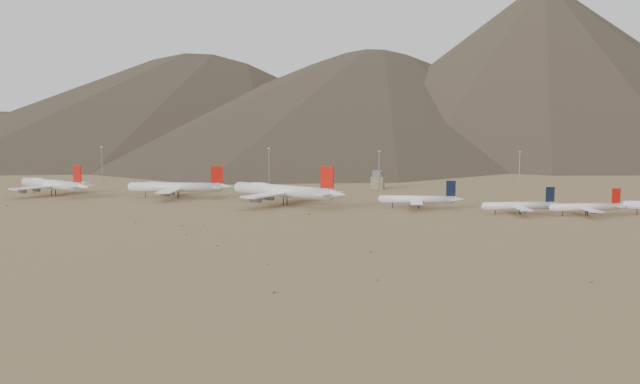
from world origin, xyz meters
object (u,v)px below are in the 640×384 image
(widebody_west, at_px, (52,184))
(widebody_centre, at_px, (177,187))
(narrowbody_a, at_px, (420,199))
(narrowbody_b, at_px, (521,206))
(widebody_east, at_px, (284,191))
(control_tower, at_px, (378,181))

(widebody_west, distance_m, widebody_centre, 79.44)
(narrowbody_a, height_order, narrowbody_b, narrowbody_a)
(widebody_centre, distance_m, widebody_east, 72.12)
(narrowbody_a, height_order, control_tower, narrowbody_a)
(widebody_west, xyz_separation_m, widebody_east, (149.98, -3.08, 0.98))
(widebody_west, height_order, narrowbody_a, widebody_west)
(widebody_centre, bearing_deg, widebody_west, 174.73)
(widebody_centre, relative_size, control_tower, 5.26)
(widebody_west, height_order, control_tower, widebody_west)
(widebody_centre, distance_m, narrowbody_a, 145.16)
(widebody_east, height_order, narrowbody_b, widebody_east)
(widebody_centre, relative_size, narrowbody_a, 1.41)
(narrowbody_b, bearing_deg, widebody_centre, 155.44)
(widebody_west, distance_m, narrowbody_b, 275.52)
(widebody_centre, height_order, control_tower, widebody_centre)
(widebody_east, bearing_deg, narrowbody_a, 23.03)
(widebody_west, distance_m, narrowbody_a, 223.91)
(widebody_east, relative_size, control_tower, 6.07)
(widebody_west, relative_size, narrowbody_a, 1.41)
(widebody_centre, height_order, narrowbody_a, widebody_centre)
(widebody_west, xyz_separation_m, narrowbody_a, (223.89, 2.13, -1.95))
(widebody_east, bearing_deg, control_tower, 89.12)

